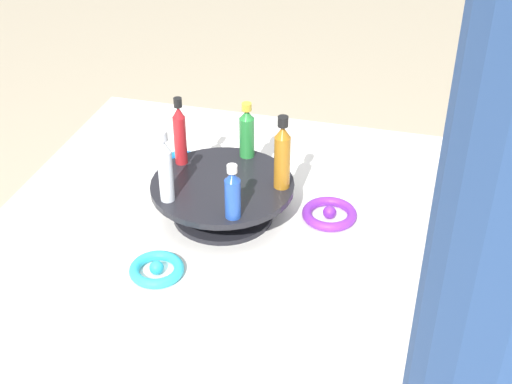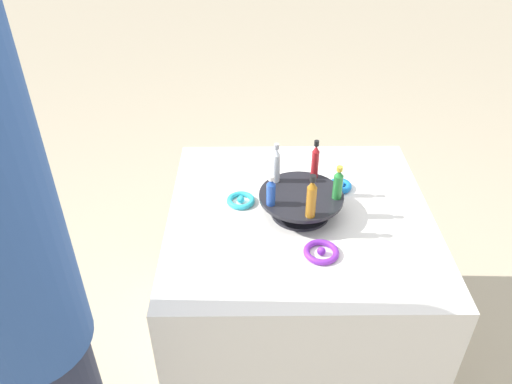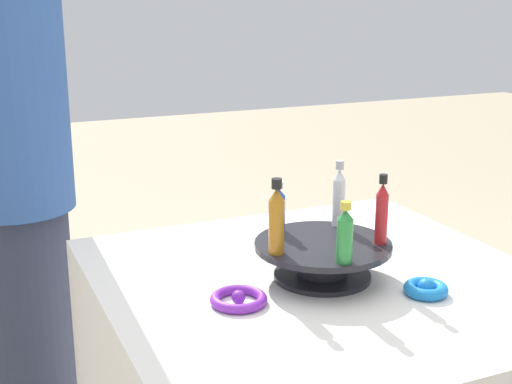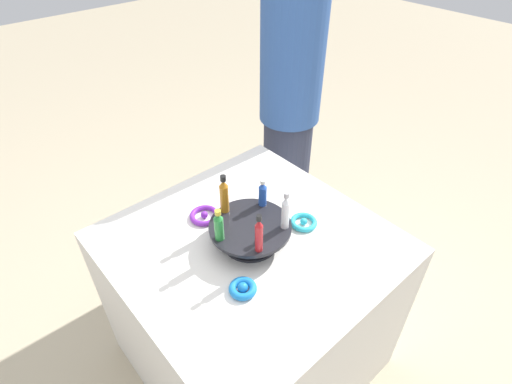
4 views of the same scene
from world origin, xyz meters
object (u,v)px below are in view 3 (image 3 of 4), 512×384
ribbon_bow_blue (426,288)px  bottle_green (345,235)px  ribbon_bow_purple (239,299)px  person_figure (12,151)px  bottle_red (382,212)px  ribbon_bow_teal (304,239)px  bottle_amber (276,219)px  display_stand (323,256)px  bottle_blue (278,208)px  bottle_clear (339,196)px

ribbon_bow_blue → bottle_green: bearing=165.9°
ribbon_bow_purple → person_figure: size_ratio=0.06×
ribbon_bow_blue → person_figure: size_ratio=0.05×
bottle_red → ribbon_bow_teal: (-0.04, 0.25, -0.13)m
bottle_amber → bottle_red: bearing=-9.1°
bottle_red → ribbon_bow_blue: bearing=-67.9°
display_stand → bottle_blue: (-0.05, 0.10, 0.08)m
bottle_blue → ribbon_bow_blue: bottle_blue is taller
bottle_blue → bottle_green: bearing=-81.1°
ribbon_bow_purple → display_stand: bearing=13.0°
ribbon_bow_blue → ribbon_bow_teal: (-0.08, 0.34, -0.00)m
bottle_green → person_figure: bearing=121.5°
display_stand → bottle_green: (-0.02, -0.11, 0.08)m
bottle_amber → ribbon_bow_blue: (0.25, -0.13, -0.13)m
person_figure → ribbon_bow_blue: bearing=1.3°
display_stand → bottle_blue: size_ratio=2.60×
bottle_blue → bottle_red: size_ratio=0.75×
display_stand → ribbon_bow_teal: (0.06, 0.20, -0.04)m
bottle_green → ribbon_bow_blue: 0.20m
ribbon_bow_teal → person_figure: (-0.57, 0.50, 0.15)m
bottle_blue → bottle_clear: bearing=-9.1°
display_stand → bottle_blue: bottle_blue is taller
bottle_blue → person_figure: (-0.46, 0.59, 0.04)m
bottle_green → ribbon_bow_purple: bottle_green is taller
bottle_green → bottle_red: (0.12, 0.06, 0.01)m
ribbon_bow_blue → bottle_blue: bearing=127.3°
display_stand → ribbon_bow_blue: (0.14, -0.15, -0.03)m
bottle_red → ribbon_bow_teal: bottle_red is taller
bottle_red → person_figure: size_ratio=0.08×
bottle_blue → display_stand: bearing=-63.1°
bottle_blue → bottle_amber: bearing=-117.1°
display_stand → ribbon_bow_teal: display_stand is taller
ribbon_bow_purple → person_figure: (-0.31, 0.74, 0.15)m
bottle_blue → bottle_red: (0.15, -0.15, 0.02)m
display_stand → ribbon_bow_purple: display_stand is taller
ribbon_bow_purple → bottle_amber: bearing=17.8°
display_stand → bottle_amber: 0.15m
bottle_clear → bottle_blue: bearing=170.9°
bottle_amber → ribbon_bow_teal: bottle_amber is taller
bottle_amber → bottle_red: size_ratio=1.04×
bottle_clear → ribbon_bow_teal: bottle_clear is taller
bottle_red → display_stand: bearing=152.9°
ribbon_bow_teal → person_figure: 0.77m
bottle_green → bottle_clear: bearing=62.9°
ribbon_bow_blue → ribbon_bow_purple: ribbon_bow_blue is taller
ribbon_bow_teal → ribbon_bow_purple: 0.35m
bottle_clear → ribbon_bow_purple: bearing=-155.9°
bottle_blue → ribbon_bow_teal: (0.11, 0.10, -0.11)m
ribbon_bow_teal → bottle_clear: bearing=-80.7°
ribbon_bow_teal → person_figure: size_ratio=0.05×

